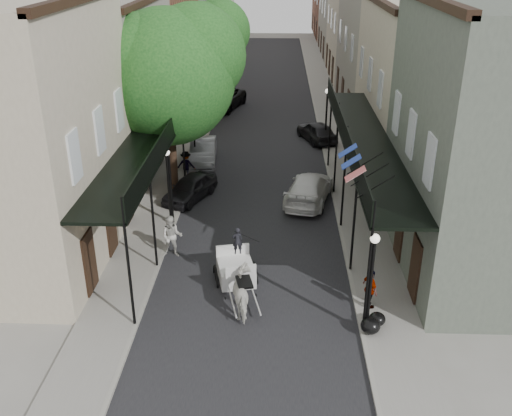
# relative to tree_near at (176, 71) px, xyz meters

# --- Properties ---
(ground) EXTENTS (140.00, 140.00, 0.00)m
(ground) POSITION_rel_tree_near_xyz_m (4.20, -10.18, -6.49)
(ground) COLOR gray
(ground) RESTS_ON ground
(road) EXTENTS (8.00, 90.00, 0.01)m
(road) POSITION_rel_tree_near_xyz_m (4.20, 9.82, -6.48)
(road) COLOR black
(road) RESTS_ON ground
(sidewalk_left) EXTENTS (2.20, 90.00, 0.12)m
(sidewalk_left) POSITION_rel_tree_near_xyz_m (-0.80, 9.82, -6.43)
(sidewalk_left) COLOR gray
(sidewalk_left) RESTS_ON ground
(sidewalk_right) EXTENTS (2.20, 90.00, 0.12)m
(sidewalk_right) POSITION_rel_tree_near_xyz_m (9.20, 9.82, -6.43)
(sidewalk_right) COLOR gray
(sidewalk_right) RESTS_ON ground
(building_row_left) EXTENTS (5.00, 80.00, 10.50)m
(building_row_left) POSITION_rel_tree_near_xyz_m (-4.40, 19.82, -1.24)
(building_row_left) COLOR #B5A790
(building_row_left) RESTS_ON ground
(building_row_right) EXTENTS (5.00, 80.00, 10.50)m
(building_row_right) POSITION_rel_tree_near_xyz_m (12.80, 19.82, -1.24)
(building_row_right) COLOR gray
(building_row_right) RESTS_ON ground
(gallery_left) EXTENTS (2.20, 18.05, 4.88)m
(gallery_left) POSITION_rel_tree_near_xyz_m (-0.59, -3.20, -2.44)
(gallery_left) COLOR black
(gallery_left) RESTS_ON sidewalk_left
(gallery_right) EXTENTS (2.20, 18.05, 4.88)m
(gallery_right) POSITION_rel_tree_near_xyz_m (8.99, -3.20, -2.44)
(gallery_right) COLOR black
(gallery_right) RESTS_ON sidewalk_right
(tree_near) EXTENTS (7.31, 6.80, 9.63)m
(tree_near) POSITION_rel_tree_near_xyz_m (0.00, 0.00, 0.00)
(tree_near) COLOR #382619
(tree_near) RESTS_ON sidewalk_left
(tree_far) EXTENTS (6.45, 6.00, 8.61)m
(tree_far) POSITION_rel_tree_near_xyz_m (-0.05, 14.00, -0.65)
(tree_far) COLOR #382619
(tree_far) RESTS_ON sidewalk_left
(lamppost_right_near) EXTENTS (0.32, 0.32, 3.71)m
(lamppost_right_near) POSITION_rel_tree_near_xyz_m (8.30, -12.18, -4.44)
(lamppost_right_near) COLOR black
(lamppost_right_near) RESTS_ON sidewalk_right
(lamppost_left) EXTENTS (0.32, 0.32, 3.71)m
(lamppost_left) POSITION_rel_tree_near_xyz_m (0.10, -4.18, -4.44)
(lamppost_left) COLOR black
(lamppost_left) RESTS_ON sidewalk_left
(lamppost_right_far) EXTENTS (0.32, 0.32, 3.71)m
(lamppost_right_far) POSITION_rel_tree_near_xyz_m (8.30, 7.82, -4.44)
(lamppost_right_far) COLOR black
(lamppost_right_far) RESTS_ON sidewalk_right
(horse) EXTENTS (1.26, 2.03, 1.59)m
(horse) POSITION_rel_tree_near_xyz_m (4.03, -11.13, -5.69)
(horse) COLOR silver
(horse) RESTS_ON ground
(carriage) EXTENTS (1.94, 2.58, 2.67)m
(carriage) POSITION_rel_tree_near_xyz_m (3.47, -8.71, -5.45)
(carriage) COLOR black
(carriage) RESTS_ON ground
(pedestrian_walking) EXTENTS (0.96, 0.77, 1.88)m
(pedestrian_walking) POSITION_rel_tree_near_xyz_m (0.70, -7.18, -5.55)
(pedestrian_walking) COLOR #B2B1A8
(pedestrian_walking) RESTS_ON ground
(pedestrian_sidewalk_left) EXTENTS (1.03, 0.60, 1.59)m
(pedestrian_sidewalk_left) POSITION_rel_tree_near_xyz_m (-0.00, 1.51, -5.57)
(pedestrian_sidewalk_left) COLOR gray
(pedestrian_sidewalk_left) RESTS_ON sidewalk_left
(pedestrian_sidewalk_right) EXTENTS (0.69, 1.00, 1.57)m
(pedestrian_sidewalk_right) POSITION_rel_tree_near_xyz_m (8.56, -10.86, -5.58)
(pedestrian_sidewalk_right) COLOR gray
(pedestrian_sidewalk_right) RESTS_ON sidewalk_right
(car_left_near) EXTENTS (2.90, 4.09, 1.29)m
(car_left_near) POSITION_rel_tree_near_xyz_m (0.60, -1.18, -5.84)
(car_left_near) COLOR black
(car_left_near) RESTS_ON ground
(car_left_mid) EXTENTS (1.86, 4.46, 1.43)m
(car_left_mid) POSITION_rel_tree_near_xyz_m (0.60, 4.40, -5.77)
(car_left_mid) COLOR #939398
(car_left_mid) RESTS_ON ground
(car_left_far) EXTENTS (4.01, 6.10, 1.56)m
(car_left_far) POSITION_rel_tree_near_xyz_m (0.60, 16.92, -5.71)
(car_left_far) COLOR black
(car_left_far) RESTS_ON ground
(car_right_near) EXTENTS (3.06, 5.22, 1.42)m
(car_right_near) POSITION_rel_tree_near_xyz_m (6.80, -1.18, -5.78)
(car_right_near) COLOR silver
(car_right_near) RESTS_ON ground
(car_right_far) EXTENTS (2.94, 4.31, 1.36)m
(car_right_far) POSITION_rel_tree_near_xyz_m (7.80, 8.84, -5.81)
(car_right_far) COLOR black
(car_right_far) RESTS_ON ground
(trash_bags) EXTENTS (0.93, 1.08, 0.57)m
(trash_bags) POSITION_rel_tree_near_xyz_m (8.51, -12.20, -6.10)
(trash_bags) COLOR black
(trash_bags) RESTS_ON sidewalk_right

